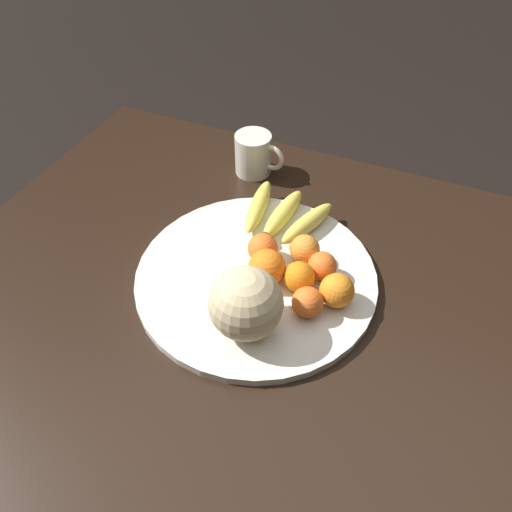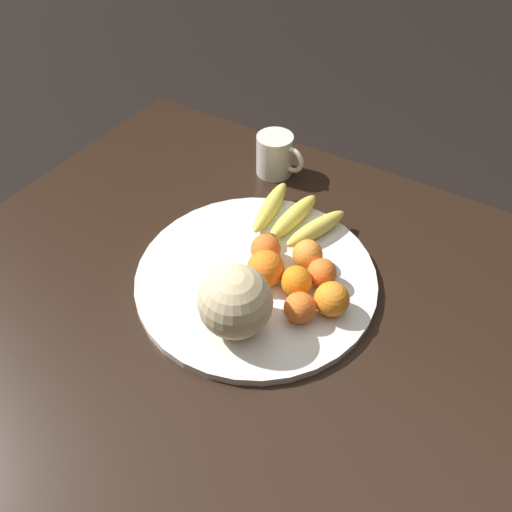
{
  "view_description": "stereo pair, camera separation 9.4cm",
  "coord_description": "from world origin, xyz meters",
  "px_view_note": "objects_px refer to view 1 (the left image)",
  "views": [
    {
      "loc": [
        0.19,
        -0.57,
        1.48
      ],
      "look_at": [
        -0.07,
        0.04,
        0.8
      ],
      "focal_mm": 35.0,
      "sensor_mm": 36.0,
      "label": 1
    },
    {
      "loc": [
        0.27,
        -0.52,
        1.48
      ],
      "look_at": [
        -0.07,
        0.04,
        0.8
      ],
      "focal_mm": 35.0,
      "sensor_mm": 36.0,
      "label": 2
    }
  ],
  "objects_px": {
    "fruit_bowl": "(256,276)",
    "produce_tag": "(283,290)",
    "melon": "(246,303)",
    "orange_front_right": "(307,302)",
    "banana_bunch": "(282,215)",
    "orange_top_small": "(337,290)",
    "kitchen_table": "(279,334)",
    "ceramic_mug": "(254,154)",
    "orange_back_left": "(263,248)",
    "orange_front_left": "(267,267)",
    "orange_back_right": "(305,249)",
    "orange_side_extra": "(299,277)",
    "orange_mid_center": "(322,266)"
  },
  "relations": [
    {
      "from": "orange_front_right",
      "to": "orange_mid_center",
      "type": "height_order",
      "value": "orange_front_right"
    },
    {
      "from": "orange_back_left",
      "to": "produce_tag",
      "type": "xyz_separation_m",
      "value": [
        0.07,
        -0.06,
        -0.03
      ]
    },
    {
      "from": "orange_front_right",
      "to": "kitchen_table",
      "type": "bearing_deg",
      "value": 170.73
    },
    {
      "from": "fruit_bowl",
      "to": "ceramic_mug",
      "type": "relative_size",
      "value": 3.73
    },
    {
      "from": "kitchen_table",
      "to": "banana_bunch",
      "type": "relative_size",
      "value": 7.21
    },
    {
      "from": "orange_front_left",
      "to": "orange_top_small",
      "type": "distance_m",
      "value": 0.14
    },
    {
      "from": "fruit_bowl",
      "to": "produce_tag",
      "type": "bearing_deg",
      "value": -17.42
    },
    {
      "from": "orange_back_left",
      "to": "kitchen_table",
      "type": "bearing_deg",
      "value": -49.8
    },
    {
      "from": "banana_bunch",
      "to": "orange_back_left",
      "type": "bearing_deg",
      "value": -171.81
    },
    {
      "from": "orange_front_left",
      "to": "orange_front_right",
      "type": "distance_m",
      "value": 0.11
    },
    {
      "from": "melon",
      "to": "orange_top_small",
      "type": "bearing_deg",
      "value": 42.09
    },
    {
      "from": "kitchen_table",
      "to": "orange_back_left",
      "type": "relative_size",
      "value": 23.31
    },
    {
      "from": "orange_side_extra",
      "to": "melon",
      "type": "bearing_deg",
      "value": -113.7
    },
    {
      "from": "orange_top_small",
      "to": "orange_front_left",
      "type": "bearing_deg",
      "value": 179.95
    },
    {
      "from": "orange_front_left",
      "to": "kitchen_table",
      "type": "bearing_deg",
      "value": -39.73
    },
    {
      "from": "orange_front_left",
      "to": "orange_side_extra",
      "type": "bearing_deg",
      "value": 5.76
    },
    {
      "from": "melon",
      "to": "banana_bunch",
      "type": "bearing_deg",
      "value": 98.56
    },
    {
      "from": "orange_mid_center",
      "to": "orange_side_extra",
      "type": "height_order",
      "value": "orange_side_extra"
    },
    {
      "from": "kitchen_table",
      "to": "orange_mid_center",
      "type": "relative_size",
      "value": 24.83
    },
    {
      "from": "orange_back_right",
      "to": "orange_side_extra",
      "type": "bearing_deg",
      "value": -79.09
    },
    {
      "from": "produce_tag",
      "to": "orange_side_extra",
      "type": "bearing_deg",
      "value": 76.96
    },
    {
      "from": "orange_front_right",
      "to": "produce_tag",
      "type": "distance_m",
      "value": 0.07
    },
    {
      "from": "banana_bunch",
      "to": "orange_front_right",
      "type": "height_order",
      "value": "orange_front_right"
    },
    {
      "from": "orange_front_right",
      "to": "melon",
      "type": "bearing_deg",
      "value": -140.73
    },
    {
      "from": "kitchen_table",
      "to": "fruit_bowl",
      "type": "distance_m",
      "value": 0.13
    },
    {
      "from": "orange_top_small",
      "to": "produce_tag",
      "type": "bearing_deg",
      "value": -172.55
    },
    {
      "from": "produce_tag",
      "to": "ceramic_mug",
      "type": "relative_size",
      "value": 0.64
    },
    {
      "from": "kitchen_table",
      "to": "produce_tag",
      "type": "relative_size",
      "value": 17.13
    },
    {
      "from": "fruit_bowl",
      "to": "orange_front_left",
      "type": "relative_size",
      "value": 6.63
    },
    {
      "from": "ceramic_mug",
      "to": "orange_back_left",
      "type": "bearing_deg",
      "value": -63.81
    },
    {
      "from": "orange_back_left",
      "to": "orange_side_extra",
      "type": "height_order",
      "value": "same"
    },
    {
      "from": "orange_front_left",
      "to": "produce_tag",
      "type": "distance_m",
      "value": 0.05
    },
    {
      "from": "orange_front_left",
      "to": "orange_back_left",
      "type": "xyz_separation_m",
      "value": [
        -0.03,
        0.05,
        -0.01
      ]
    },
    {
      "from": "orange_front_right",
      "to": "orange_back_left",
      "type": "distance_m",
      "value": 0.16
    },
    {
      "from": "kitchen_table",
      "to": "orange_front_right",
      "type": "relative_size",
      "value": 24.22
    },
    {
      "from": "melon",
      "to": "orange_front_right",
      "type": "xyz_separation_m",
      "value": [
        0.09,
        0.07,
        -0.04
      ]
    },
    {
      "from": "kitchen_table",
      "to": "orange_back_right",
      "type": "distance_m",
      "value": 0.18
    },
    {
      "from": "melon",
      "to": "orange_front_right",
      "type": "height_order",
      "value": "melon"
    },
    {
      "from": "orange_front_right",
      "to": "orange_mid_center",
      "type": "xyz_separation_m",
      "value": [
        -0.0,
        0.1,
        -0.0
      ]
    },
    {
      "from": "melon",
      "to": "orange_back_right",
      "type": "bearing_deg",
      "value": 78.51
    },
    {
      "from": "kitchen_table",
      "to": "fruit_bowl",
      "type": "xyz_separation_m",
      "value": [
        -0.07,
        0.04,
        0.1
      ]
    },
    {
      "from": "melon",
      "to": "orange_mid_center",
      "type": "bearing_deg",
      "value": 63.27
    },
    {
      "from": "melon",
      "to": "produce_tag",
      "type": "height_order",
      "value": "melon"
    },
    {
      "from": "fruit_bowl",
      "to": "orange_front_right",
      "type": "height_order",
      "value": "orange_front_right"
    },
    {
      "from": "orange_back_right",
      "to": "banana_bunch",
      "type": "bearing_deg",
      "value": 132.43
    },
    {
      "from": "melon",
      "to": "orange_front_left",
      "type": "bearing_deg",
      "value": 94.07
    },
    {
      "from": "melon",
      "to": "orange_front_left",
      "type": "relative_size",
      "value": 1.82
    },
    {
      "from": "orange_front_right",
      "to": "ceramic_mug",
      "type": "height_order",
      "value": "ceramic_mug"
    },
    {
      "from": "orange_front_right",
      "to": "orange_front_left",
      "type": "bearing_deg",
      "value": 155.2
    },
    {
      "from": "orange_back_left",
      "to": "orange_top_small",
      "type": "relative_size",
      "value": 0.93
    }
  ]
}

